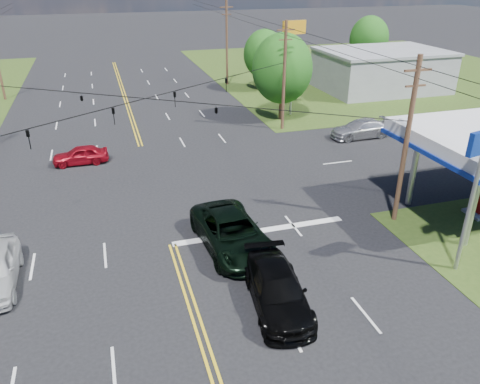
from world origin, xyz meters
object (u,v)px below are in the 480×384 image
object	(u,v)px
tree_right_b	(264,54)
suv_black	(277,290)
pole_right_far	(227,42)
tree_far_r	(369,39)
retail_ne	(381,71)
pole_se	(407,140)
polesign_se	(480,163)
pole_ne	(284,75)
tree_right_a	(282,69)
pickup_dkgreen	(232,233)

from	to	relation	value
tree_right_b	suv_black	xyz separation A→B (m)	(-12.90, -38.27, -3.40)
tree_right_b	suv_black	size ratio (longest dim) A/B	1.26
pole_right_far	tree_far_r	xyz separation A→B (m)	(21.00, 2.00, -0.62)
retail_ne	tree_far_r	size ratio (longest dim) A/B	1.83
retail_ne	pole_se	bearing A→B (deg)	-120.38
tree_right_b	polesign_se	xyz separation A→B (m)	(-3.50, -38.27, 1.40)
pole_ne	tree_far_r	size ratio (longest dim) A/B	1.25
tree_right_b	polesign_se	distance (m)	38.46
tree_right_a	tree_right_b	size ratio (longest dim) A/B	1.15
pole_right_far	tree_right_b	bearing A→B (deg)	-48.81
pole_se	pole_ne	size ratio (longest dim) A/B	1.00
tree_far_r	suv_black	world-z (taller)	tree_far_r
tree_far_r	pole_ne	bearing A→B (deg)	-135.00
pole_right_far	suv_black	distance (m)	43.52
retail_ne	suv_black	world-z (taller)	retail_ne
retail_ne	polesign_se	size ratio (longest dim) A/B	1.93
pole_right_far	tree_far_r	bearing A→B (deg)	5.44
tree_right_a	pole_right_far	bearing A→B (deg)	93.58
retail_ne	tree_right_b	size ratio (longest dim) A/B	1.98
pole_se	pickup_dkgreen	distance (m)	10.77
pole_se	tree_right_a	xyz separation A→B (m)	(1.00, 21.00, -0.05)
pickup_dkgreen	polesign_se	world-z (taller)	polesign_se
retail_ne	tree_right_a	bearing A→B (deg)	-153.43
retail_ne	tree_far_r	bearing A→B (deg)	68.20
tree_far_r	pickup_dkgreen	xyz separation A→B (m)	(-31.00, -39.19, -3.63)
pole_se	pickup_dkgreen	size ratio (longest dim) A/B	1.44
polesign_se	suv_black	bearing A→B (deg)	179.97
tree_right_b	tree_far_r	bearing A→B (deg)	18.92
retail_ne	tree_right_a	xyz separation A→B (m)	(-16.00, -8.00, 2.67)
suv_black	polesign_se	distance (m)	10.56
pole_ne	tree_right_a	size ratio (longest dim) A/B	1.16
tree_far_r	polesign_se	size ratio (longest dim) A/B	1.05
pole_ne	tree_right_b	distance (m)	15.42
pole_right_far	tree_right_b	world-z (taller)	pole_right_far
retail_ne	suv_black	distance (m)	43.28
tree_right_a	tree_far_r	xyz separation A→B (m)	(20.00, 18.00, -0.33)
retail_ne	polesign_se	distance (m)	38.41
retail_ne	tree_right_a	world-z (taller)	tree_right_a
pole_right_far	tree_right_b	distance (m)	5.40
pole_se	tree_right_b	bearing A→B (deg)	83.95
pole_right_far	polesign_se	distance (m)	42.27
tree_right_a	tree_right_b	bearing A→B (deg)	78.23
retail_ne	pole_ne	xyz separation A→B (m)	(-17.00, -11.00, 2.72)
polesign_se	pole_se	bearing A→B (deg)	90.00
tree_far_r	suv_black	distance (m)	53.83
tree_right_a	suv_black	xyz separation A→B (m)	(-10.40, -26.27, -4.05)
tree_right_b	pole_ne	bearing A→B (deg)	-103.13
pole_se	pole_ne	distance (m)	18.00
pole_ne	pole_right_far	world-z (taller)	pole_right_far
pole_right_far	tree_right_a	xyz separation A→B (m)	(1.00, -16.00, -0.30)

